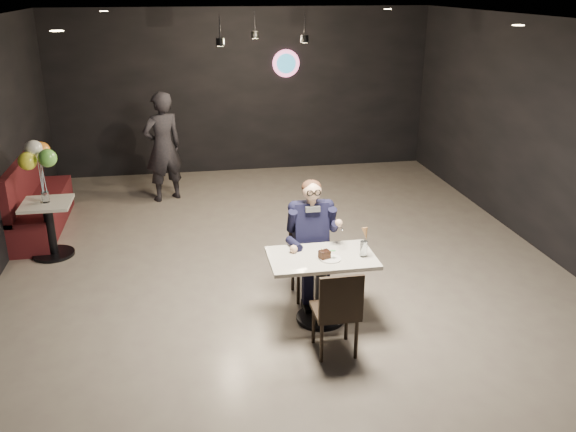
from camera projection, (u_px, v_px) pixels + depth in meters
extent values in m
plane|color=gray|center=(285.00, 269.00, 7.70)|extent=(9.00, 9.00, 0.00)
cube|color=black|center=(260.00, 22.00, 8.51)|extent=(1.40, 1.20, 0.36)
cube|color=silver|center=(321.00, 288.00, 6.43)|extent=(1.10, 0.70, 0.75)
cube|color=black|center=(310.00, 259.00, 6.90)|extent=(0.42, 0.46, 0.92)
cube|color=black|center=(335.00, 309.00, 5.85)|extent=(0.42, 0.46, 0.92)
cube|color=black|center=(311.00, 238.00, 6.81)|extent=(0.60, 0.80, 1.44)
cylinder|color=white|center=(330.00, 259.00, 6.22)|extent=(0.22, 0.22, 0.01)
cube|color=black|center=(324.00, 255.00, 6.21)|extent=(0.13, 0.12, 0.07)
ellipsoid|color=green|center=(333.00, 251.00, 6.20)|extent=(0.06, 0.04, 0.01)
cylinder|color=silver|center=(364.00, 249.00, 6.26)|extent=(0.08, 0.08, 0.17)
cone|color=#B6844A|center=(366.00, 234.00, 6.22)|extent=(0.08, 0.08, 0.13)
cube|color=#430E19|center=(40.00, 195.00, 8.78)|extent=(0.53, 2.13, 1.07)
cube|color=silver|center=(50.00, 229.00, 7.97)|extent=(0.61, 0.61, 0.77)
cylinder|color=silver|center=(45.00, 197.00, 7.81)|extent=(0.09, 0.09, 0.14)
cube|color=#FFFB35|center=(41.00, 165.00, 7.66)|extent=(0.42, 0.42, 0.69)
imported|color=black|center=(163.00, 147.00, 9.89)|extent=(0.78, 0.67, 1.79)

